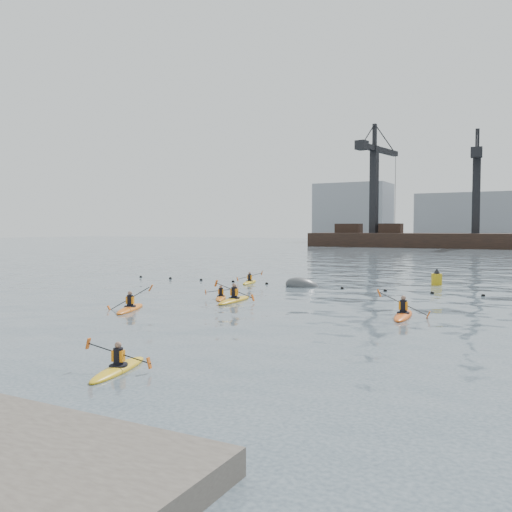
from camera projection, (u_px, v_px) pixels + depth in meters
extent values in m
plane|color=#323E48|center=(93.00, 352.00, 18.19)|extent=(400.00, 400.00, 0.00)
sphere|color=black|center=(141.00, 277.00, 46.02)|extent=(0.24, 0.24, 0.24)
sphere|color=black|center=(170.00, 278.00, 44.74)|extent=(0.24, 0.24, 0.24)
sphere|color=black|center=(201.00, 280.00, 43.39)|extent=(0.24, 0.24, 0.24)
sphere|color=black|center=(233.00, 282.00, 41.95)|extent=(0.24, 0.24, 0.24)
sphere|color=black|center=(267.00, 284.00, 40.41)|extent=(0.24, 0.24, 0.24)
sphere|color=black|center=(303.00, 286.00, 38.84)|extent=(0.24, 0.24, 0.24)
sphere|color=black|center=(342.00, 288.00, 37.31)|extent=(0.24, 0.24, 0.24)
sphere|color=black|center=(385.00, 291.00, 35.87)|extent=(0.24, 0.24, 0.24)
sphere|color=black|center=(432.00, 293.00, 34.53)|extent=(0.24, 0.24, 0.24)
sphere|color=black|center=(483.00, 296.00, 33.25)|extent=(0.24, 0.24, 0.24)
cube|color=black|center=(475.00, 244.00, 114.90)|extent=(72.00, 12.00, 4.50)
cube|color=black|center=(349.00, 228.00, 127.97)|extent=(6.00, 3.00, 2.20)
cube|color=black|center=(391.00, 228.00, 123.24)|extent=(5.00, 3.00, 2.20)
cube|color=black|center=(374.00, 190.00, 124.68)|extent=(1.85, 1.85, 20.00)
cube|color=black|center=(380.00, 150.00, 126.32)|extent=(4.31, 17.93, 1.20)
cube|color=black|center=(362.00, 145.00, 119.26)|extent=(2.62, 2.94, 2.00)
cube|color=black|center=(375.00, 135.00, 124.04)|extent=(0.93, 0.93, 5.00)
cube|color=black|center=(476.00, 193.00, 114.35)|extent=(1.73, 1.73, 17.00)
cube|color=black|center=(477.00, 157.00, 116.01)|extent=(2.50, 15.05, 1.20)
cube|color=black|center=(477.00, 152.00, 109.13)|extent=(2.42, 2.78, 2.00)
cube|color=black|center=(477.00, 141.00, 113.79)|extent=(0.87, 0.87, 5.00)
cube|color=gray|center=(353.00, 213.00, 168.59)|extent=(22.00, 14.00, 18.00)
cube|color=gray|center=(473.00, 218.00, 152.13)|extent=(30.00, 14.00, 14.00)
ellipsoid|color=orange|center=(130.00, 309.00, 27.63)|extent=(1.92, 3.45, 0.34)
cylinder|color=black|center=(130.00, 306.00, 27.63)|extent=(0.84, 0.84, 0.06)
cylinder|color=black|center=(130.00, 301.00, 27.61)|extent=(0.32, 0.32, 0.56)
cube|color=orange|center=(130.00, 300.00, 27.61)|extent=(0.45, 0.36, 0.37)
sphere|color=#8C6651|center=(130.00, 293.00, 27.59)|extent=(0.23, 0.23, 0.23)
cylinder|color=black|center=(130.00, 298.00, 27.61)|extent=(1.94, 0.81, 1.22)
cube|color=#D85914|center=(109.00, 309.00, 27.76)|extent=(0.27, 0.23, 0.34)
cube|color=#D85914|center=(151.00, 288.00, 27.46)|extent=(0.27, 0.23, 0.34)
ellipsoid|color=gold|center=(118.00, 370.00, 15.80)|extent=(1.34, 3.12, 0.31)
cylinder|color=black|center=(118.00, 365.00, 15.80)|extent=(0.70, 0.70, 0.06)
cylinder|color=black|center=(118.00, 356.00, 15.78)|extent=(0.29, 0.29, 0.50)
cube|color=orange|center=(118.00, 356.00, 15.78)|extent=(0.39, 0.29, 0.33)
sphere|color=#8C6651|center=(118.00, 345.00, 15.77)|extent=(0.20, 0.20, 0.20)
cylinder|color=black|center=(118.00, 353.00, 15.78)|extent=(2.00, 0.54, 0.54)
cube|color=#D85914|center=(88.00, 344.00, 16.00)|extent=(0.15, 0.16, 0.33)
cube|color=#D85914|center=(149.00, 363.00, 15.55)|extent=(0.15, 0.16, 0.33)
ellipsoid|color=#D06813|center=(221.00, 298.00, 32.10)|extent=(1.80, 2.78, 0.28)
cylinder|color=black|center=(221.00, 296.00, 32.10)|extent=(0.72, 0.72, 0.05)
cylinder|color=black|center=(221.00, 292.00, 32.08)|extent=(0.27, 0.27, 0.46)
cube|color=orange|center=(221.00, 292.00, 32.08)|extent=(0.37, 0.32, 0.30)
sphere|color=#8C6651|center=(221.00, 287.00, 32.07)|extent=(0.19, 0.19, 0.19)
cylinder|color=black|center=(221.00, 290.00, 32.08)|extent=(1.74, 0.92, 0.26)
cube|color=#D85914|center=(206.00, 292.00, 32.10)|extent=(0.13, 0.15, 0.30)
cube|color=#D85914|center=(236.00, 289.00, 32.06)|extent=(0.13, 0.15, 0.30)
ellipsoid|color=gold|center=(234.00, 301.00, 30.89)|extent=(1.01, 3.70, 0.37)
cylinder|color=black|center=(234.00, 298.00, 30.88)|extent=(0.74, 0.74, 0.07)
cylinder|color=black|center=(234.00, 292.00, 30.87)|extent=(0.34, 0.34, 0.59)
cube|color=orange|center=(234.00, 292.00, 30.87)|extent=(0.43, 0.28, 0.39)
sphere|color=#8C6651|center=(234.00, 285.00, 30.85)|extent=(0.24, 0.24, 0.24)
cylinder|color=black|center=(234.00, 290.00, 30.86)|extent=(2.40, 0.22, 0.82)
cube|color=#D85914|center=(216.00, 283.00, 31.31)|extent=(0.19, 0.17, 0.39)
cube|color=#D85914|center=(253.00, 298.00, 30.41)|extent=(0.19, 0.17, 0.39)
ellipsoid|color=#E95A15|center=(403.00, 316.00, 25.53)|extent=(1.06, 3.61, 0.36)
cylinder|color=black|center=(403.00, 313.00, 25.52)|extent=(0.73, 0.73, 0.07)
cylinder|color=black|center=(403.00, 306.00, 25.50)|extent=(0.33, 0.33, 0.58)
cube|color=orange|center=(403.00, 306.00, 25.50)|extent=(0.42, 0.28, 0.38)
sphere|color=#8C6651|center=(403.00, 298.00, 25.48)|extent=(0.23, 0.23, 0.23)
cylinder|color=black|center=(403.00, 304.00, 25.50)|extent=(2.24, 0.26, 1.02)
cube|color=#D85914|center=(428.00, 315.00, 25.09)|extent=(0.22, 0.17, 0.37)
cube|color=#D85914|center=(379.00, 293.00, 25.91)|extent=(0.22, 0.17, 0.37)
ellipsoid|color=gold|center=(250.00, 283.00, 41.27)|extent=(1.28, 3.09, 0.30)
cylinder|color=black|center=(250.00, 281.00, 41.26)|extent=(0.68, 0.68, 0.06)
cylinder|color=black|center=(250.00, 277.00, 41.25)|extent=(0.28, 0.28, 0.49)
cube|color=orange|center=(250.00, 277.00, 41.24)|extent=(0.38, 0.28, 0.32)
sphere|color=#8C6651|center=(250.00, 273.00, 41.23)|extent=(0.20, 0.20, 0.20)
cylinder|color=black|center=(250.00, 276.00, 41.24)|extent=(1.97, 0.50, 0.60)
cube|color=#D85914|center=(237.00, 279.00, 41.50)|extent=(0.16, 0.16, 0.32)
cube|color=#D85914|center=(262.00, 273.00, 40.98)|extent=(0.16, 0.16, 0.32)
ellipsoid|color=#3C3F41|center=(303.00, 286.00, 38.80)|extent=(3.08, 2.62, 1.74)
cylinder|color=yellow|center=(437.00, 280.00, 39.86)|extent=(0.77, 0.77, 1.00)
cone|color=black|center=(437.00, 271.00, 39.82)|extent=(0.49, 0.49, 0.39)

